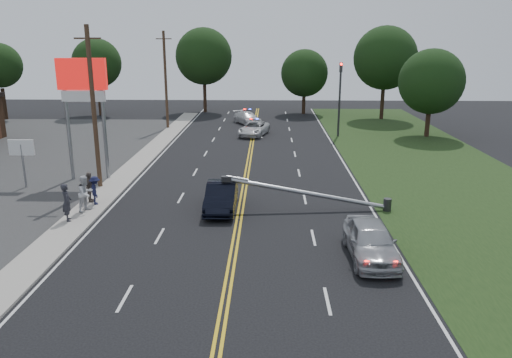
{
  "coord_description": "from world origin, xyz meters",
  "views": [
    {
      "loc": [
        1.53,
        -18.25,
        9.13
      ],
      "look_at": [
        0.84,
        8.26,
        1.7
      ],
      "focal_mm": 35.0,
      "sensor_mm": 36.0,
      "label": 1
    }
  ],
  "objects_px": {
    "emergency_b": "(247,118)",
    "bystander_c": "(95,190)",
    "bystander_d": "(90,187)",
    "emergency_a": "(254,129)",
    "utility_pole_far": "(166,80)",
    "crashed_sedan": "(221,196)",
    "pylon_sign": "(83,90)",
    "waiting_sedan": "(371,241)",
    "utility_pole_mid": "(94,108)",
    "traffic_signal": "(340,93)",
    "bystander_b": "(86,193)",
    "small_sign": "(22,152)",
    "bystander_a": "(67,202)",
    "fallen_streetlight": "(317,194)"
  },
  "relations": [
    {
      "from": "pylon_sign",
      "to": "traffic_signal",
      "type": "xyz_separation_m",
      "value": [
        18.8,
        16.0,
        -1.79
      ]
    },
    {
      "from": "utility_pole_mid",
      "to": "emergency_b",
      "type": "height_order",
      "value": "utility_pole_mid"
    },
    {
      "from": "utility_pole_far",
      "to": "crashed_sedan",
      "type": "relative_size",
      "value": 2.17
    },
    {
      "from": "fallen_streetlight",
      "to": "bystander_d",
      "type": "height_order",
      "value": "fallen_streetlight"
    },
    {
      "from": "waiting_sedan",
      "to": "emergency_b",
      "type": "distance_m",
      "value": 36.15
    },
    {
      "from": "emergency_a",
      "to": "bystander_c",
      "type": "relative_size",
      "value": 3.01
    },
    {
      "from": "traffic_signal",
      "to": "bystander_d",
      "type": "bearing_deg",
      "value": -128.75
    },
    {
      "from": "traffic_signal",
      "to": "fallen_streetlight",
      "type": "bearing_deg",
      "value": -100.59
    },
    {
      "from": "emergency_b",
      "to": "bystander_b",
      "type": "xyz_separation_m",
      "value": [
        -7.48,
        -30.04,
        0.45
      ]
    },
    {
      "from": "utility_pole_far",
      "to": "bystander_d",
      "type": "distance_m",
      "value": 25.53
    },
    {
      "from": "fallen_streetlight",
      "to": "bystander_a",
      "type": "height_order",
      "value": "bystander_a"
    },
    {
      "from": "crashed_sedan",
      "to": "emergency_a",
      "type": "xyz_separation_m",
      "value": [
        1.16,
        22.31,
        -0.08
      ]
    },
    {
      "from": "bystander_c",
      "to": "waiting_sedan",
      "type": "bearing_deg",
      "value": -137.48
    },
    {
      "from": "waiting_sedan",
      "to": "fallen_streetlight",
      "type": "bearing_deg",
      "value": 104.71
    },
    {
      "from": "pylon_sign",
      "to": "bystander_c",
      "type": "distance_m",
      "value": 7.88
    },
    {
      "from": "pylon_sign",
      "to": "bystander_b",
      "type": "bearing_deg",
      "value": -72.41
    },
    {
      "from": "pylon_sign",
      "to": "traffic_signal",
      "type": "relative_size",
      "value": 1.13
    },
    {
      "from": "pylon_sign",
      "to": "traffic_signal",
      "type": "bearing_deg",
      "value": 40.39
    },
    {
      "from": "bystander_a",
      "to": "bystander_d",
      "type": "xyz_separation_m",
      "value": [
        0.08,
        3.09,
        -0.11
      ]
    },
    {
      "from": "traffic_signal",
      "to": "waiting_sedan",
      "type": "xyz_separation_m",
      "value": [
        -2.36,
        -28.24,
        -3.39
      ]
    },
    {
      "from": "fallen_streetlight",
      "to": "bystander_c",
      "type": "height_order",
      "value": "fallen_streetlight"
    },
    {
      "from": "small_sign",
      "to": "utility_pole_far",
      "type": "relative_size",
      "value": 0.31
    },
    {
      "from": "fallen_streetlight",
      "to": "emergency_b",
      "type": "relative_size",
      "value": 2.05
    },
    {
      "from": "utility_pole_mid",
      "to": "bystander_b",
      "type": "relative_size",
      "value": 5.03
    },
    {
      "from": "crashed_sedan",
      "to": "bystander_c",
      "type": "distance_m",
      "value": 7.18
    },
    {
      "from": "pylon_sign",
      "to": "bystander_d",
      "type": "height_order",
      "value": "pylon_sign"
    },
    {
      "from": "small_sign",
      "to": "waiting_sedan",
      "type": "distance_m",
      "value": 22.47
    },
    {
      "from": "waiting_sedan",
      "to": "emergency_a",
      "type": "bearing_deg",
      "value": 100.63
    },
    {
      "from": "pylon_sign",
      "to": "bystander_d",
      "type": "distance_m",
      "value": 7.43
    },
    {
      "from": "small_sign",
      "to": "emergency_b",
      "type": "bearing_deg",
      "value": 62.54
    },
    {
      "from": "fallen_streetlight",
      "to": "bystander_b",
      "type": "xyz_separation_m",
      "value": [
        -12.54,
        -0.78,
        0.2
      ]
    },
    {
      "from": "traffic_signal",
      "to": "emergency_b",
      "type": "distance_m",
      "value": 12.23
    },
    {
      "from": "pylon_sign",
      "to": "emergency_a",
      "type": "bearing_deg",
      "value": 57.0
    },
    {
      "from": "bystander_a",
      "to": "bystander_b",
      "type": "xyz_separation_m",
      "value": [
        0.43,
        1.5,
        0.01
      ]
    },
    {
      "from": "utility_pole_mid",
      "to": "traffic_signal",
      "type": "bearing_deg",
      "value": 45.8
    },
    {
      "from": "waiting_sedan",
      "to": "bystander_c",
      "type": "xyz_separation_m",
      "value": [
        -14.18,
        6.65,
        0.12
      ]
    },
    {
      "from": "pylon_sign",
      "to": "crashed_sedan",
      "type": "bearing_deg",
      "value": -32.55
    },
    {
      "from": "utility_pole_mid",
      "to": "bystander_c",
      "type": "xyz_separation_m",
      "value": [
        0.96,
        -3.6,
        -4.15
      ]
    },
    {
      "from": "bystander_c",
      "to": "bystander_d",
      "type": "relative_size",
      "value": 0.93
    },
    {
      "from": "utility_pole_far",
      "to": "bystander_b",
      "type": "height_order",
      "value": "utility_pole_far"
    },
    {
      "from": "emergency_b",
      "to": "bystander_c",
      "type": "distance_m",
      "value": 29.78
    },
    {
      "from": "crashed_sedan",
      "to": "bystander_a",
      "type": "xyz_separation_m",
      "value": [
        -7.71,
        -2.26,
        0.35
      ]
    },
    {
      "from": "small_sign",
      "to": "crashed_sedan",
      "type": "xyz_separation_m",
      "value": [
        12.93,
        -4.02,
        -1.57
      ]
    },
    {
      "from": "utility_pole_mid",
      "to": "bystander_c",
      "type": "height_order",
      "value": "utility_pole_mid"
    },
    {
      "from": "emergency_a",
      "to": "waiting_sedan",
      "type": "bearing_deg",
      "value": -64.81
    },
    {
      "from": "emergency_a",
      "to": "bystander_c",
      "type": "xyz_separation_m",
      "value": [
        -8.32,
        -21.9,
        0.25
      ]
    },
    {
      "from": "utility_pole_far",
      "to": "bystander_b",
      "type": "distance_m",
      "value": 27.09
    },
    {
      "from": "fallen_streetlight",
      "to": "bystander_a",
      "type": "relative_size",
      "value": 4.75
    },
    {
      "from": "utility_pole_mid",
      "to": "crashed_sedan",
      "type": "xyz_separation_m",
      "value": [
        8.13,
        -4.02,
        -4.32
      ]
    },
    {
      "from": "traffic_signal",
      "to": "crashed_sedan",
      "type": "height_order",
      "value": "traffic_signal"
    }
  ]
}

